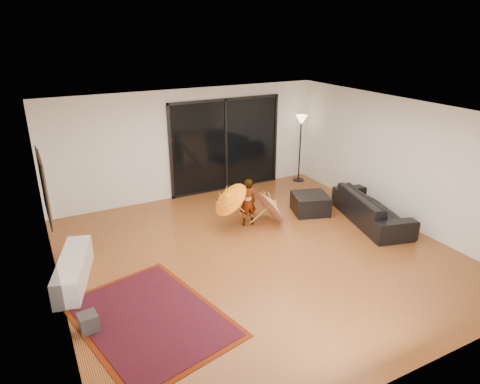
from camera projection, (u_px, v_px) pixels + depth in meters
floor at (258, 254)px, 8.20m from camera, size 7.00×7.00×0.00m
ceiling at (261, 114)px, 7.22m from camera, size 7.00×7.00×0.00m
wall_back at (189, 144)px, 10.60m from camera, size 7.00×0.00×7.00m
wall_front at (414, 286)px, 4.82m from camera, size 7.00×0.00×7.00m
wall_left at (51, 228)px, 6.20m from camera, size 0.00×7.00×7.00m
wall_right at (400, 162)px, 9.22m from camera, size 0.00×7.00×7.00m
sliding_door at (226, 145)px, 11.06m from camera, size 3.06×0.07×2.40m
painting at (44, 187)px, 6.94m from camera, size 0.04×1.28×1.08m
media_console at (74, 270)px, 7.24m from camera, size 0.87×1.70×0.46m
speaker at (89, 323)px, 6.09m from camera, size 0.27×0.27×0.28m
persian_rug at (150, 318)px, 6.39m from camera, size 2.38×2.93×0.02m
sofa at (372, 208)px, 9.44m from camera, size 1.43×2.41×0.66m
ottoman at (310, 204)px, 9.95m from camera, size 0.98×0.98×0.44m
floor_lamp at (301, 130)px, 11.58m from camera, size 0.32×0.32×1.84m
child at (248, 202)px, 9.21m from camera, size 0.41×0.29×1.07m
parasol_orange at (226, 199)px, 8.86m from camera, size 0.71×0.82×0.87m
parasol_white at (275, 201)px, 9.36m from camera, size 0.67×0.94×0.97m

